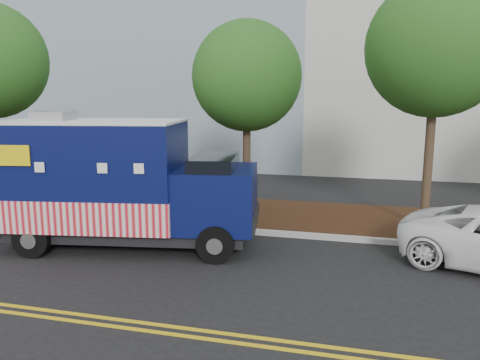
# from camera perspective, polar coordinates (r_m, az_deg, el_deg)

# --- Properties ---
(ground) EXTENTS (120.00, 120.00, 0.00)m
(ground) POSITION_cam_1_polar(r_m,az_deg,el_deg) (13.17, -7.76, -7.67)
(ground) COLOR black
(ground) RESTS_ON ground
(curb) EXTENTS (120.00, 0.18, 0.15)m
(curb) POSITION_cam_1_polar(r_m,az_deg,el_deg) (14.40, -5.66, -5.75)
(curb) COLOR #9E9E99
(curb) RESTS_ON ground
(mulch_strip) EXTENTS (120.00, 4.00, 0.15)m
(mulch_strip) POSITION_cam_1_polar(r_m,az_deg,el_deg) (16.31, -3.13, -3.80)
(mulch_strip) COLOR black
(mulch_strip) RESTS_ON ground
(centerline_near) EXTENTS (120.00, 0.10, 0.01)m
(centerline_near) POSITION_cam_1_polar(r_m,az_deg,el_deg) (9.49, -18.29, -15.39)
(centerline_near) COLOR gold
(centerline_near) RESTS_ON ground
(centerline_far) EXTENTS (120.00, 0.10, 0.01)m
(centerline_far) POSITION_cam_1_polar(r_m,az_deg,el_deg) (9.31, -19.15, -15.99)
(centerline_far) COLOR gold
(centerline_far) RESTS_ON ground
(tree_b) EXTENTS (3.60, 3.60, 6.45)m
(tree_b) POSITION_cam_1_polar(r_m,az_deg,el_deg) (15.59, 0.84, 12.48)
(tree_b) COLOR #38281C
(tree_b) RESTS_ON ground
(tree_c) EXTENTS (3.89, 3.89, 7.30)m
(tree_c) POSITION_cam_1_polar(r_m,az_deg,el_deg) (14.50, 22.84, 14.64)
(tree_c) COLOR #38281C
(tree_c) RESTS_ON ground
(sign_post) EXTENTS (0.06, 0.06, 2.40)m
(sign_post) POSITION_cam_1_polar(r_m,az_deg,el_deg) (14.77, -8.95, -0.93)
(sign_post) COLOR #473828
(sign_post) RESTS_ON ground
(food_truck) EXTENTS (7.19, 3.61, 3.63)m
(food_truck) POSITION_cam_1_polar(r_m,az_deg,el_deg) (12.97, -14.88, -0.72)
(food_truck) COLOR black
(food_truck) RESTS_ON ground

